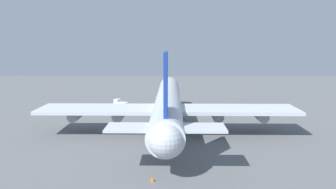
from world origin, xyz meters
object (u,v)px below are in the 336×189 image
at_px(safety_cone_tail, 153,179).
at_px(cargo_airplane, 168,104).
at_px(baggage_tug, 120,103).
at_px(safety_cone_nose, 165,106).
at_px(maintenance_van, 248,110).

bearing_deg(safety_cone_tail, cargo_airplane, -3.85).
xyz_separation_m(baggage_tug, safety_cone_nose, (0.34, -13.52, -0.80)).
xyz_separation_m(cargo_airplane, baggage_tug, (27.18, 14.81, -4.98)).
height_order(maintenance_van, safety_cone_tail, maintenance_van).
bearing_deg(cargo_airplane, safety_cone_nose, 2.68).
distance_m(cargo_airplane, baggage_tug, 31.35).
bearing_deg(baggage_tug, safety_cone_tail, -166.43).
xyz_separation_m(cargo_airplane, maintenance_van, (18.43, -21.69, -5.02)).
relative_size(baggage_tug, safety_cone_nose, 7.12).
bearing_deg(safety_cone_tail, maintenance_van, -27.49).
height_order(baggage_tug, maintenance_van, maintenance_van).
relative_size(cargo_airplane, maintenance_van, 14.12).
distance_m(cargo_airplane, maintenance_van, 28.90).
height_order(maintenance_van, safety_cone_nose, maintenance_van).
bearing_deg(maintenance_van, cargo_airplane, 130.35).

